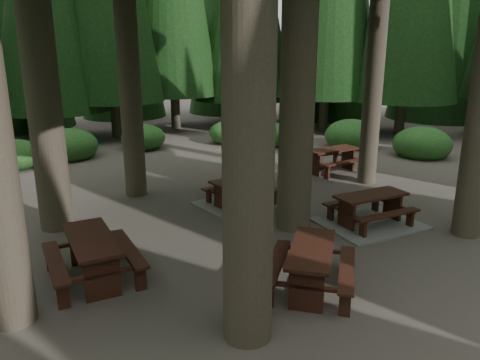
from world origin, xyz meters
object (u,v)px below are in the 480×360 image
picnic_table_b (93,252)px  picnic_table_d (332,157)px  picnic_table_a (370,214)px  picnic_table_e (311,262)px  picnic_table_c (241,196)px

picnic_table_b → picnic_table_d: 10.30m
picnic_table_b → picnic_table_a: bearing=-92.2°
picnic_table_a → picnic_table_e: 3.91m
picnic_table_a → picnic_table_d: (2.92, 4.38, 0.29)m
picnic_table_a → picnic_table_e: picnic_table_e is taller
picnic_table_b → picnic_table_e: (3.28, -2.62, -0.03)m
picnic_table_b → picnic_table_c: size_ratio=0.92×
picnic_table_a → picnic_table_d: picnic_table_d is taller
picnic_table_d → picnic_table_e: size_ratio=0.82×
picnic_table_b → picnic_table_c: 5.38m
picnic_table_e → picnic_table_d: bearing=0.6°
picnic_table_b → picnic_table_e: 4.20m
picnic_table_a → picnic_table_b: 6.87m
picnic_table_a → picnic_table_d: 5.27m
picnic_table_b → picnic_table_e: size_ratio=0.88×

